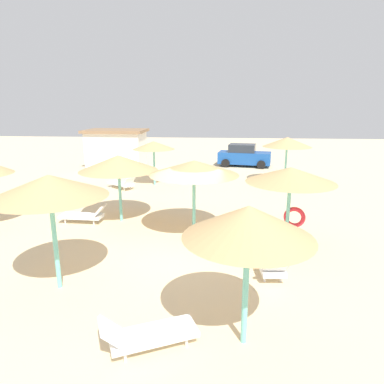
# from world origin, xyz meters

# --- Properties ---
(ground_plane) EXTENTS (80.00, 80.00, 0.00)m
(ground_plane) POSITION_xyz_m (0.00, 0.00, 0.00)
(ground_plane) COLOR beige
(parasol_1) EXTENTS (2.86, 2.86, 2.73)m
(parasol_1) POSITION_xyz_m (3.37, 0.48, 2.45)
(parasol_1) COLOR #6BC6BC
(parasol_1) RESTS_ON ground
(parasol_2) EXTENTS (2.87, 2.87, 2.82)m
(parasol_2) POSITION_xyz_m (5.04, 10.18, 2.52)
(parasol_2) COLOR #6BC6BC
(parasol_2) RESTS_ON ground
(parasol_4) EXTENTS (2.47, 2.47, 2.86)m
(parasol_4) POSITION_xyz_m (1.66, -4.37, 2.54)
(parasol_4) COLOR #6BC6BC
(parasol_4) RESTS_ON ground
(parasol_5) EXTENTS (3.12, 3.12, 2.72)m
(parasol_5) POSITION_xyz_m (-2.90, 2.66, 2.41)
(parasol_5) COLOR #6BC6BC
(parasol_5) RESTS_ON ground
(parasol_6) EXTENTS (2.45, 2.45, 2.61)m
(parasol_6) POSITION_xyz_m (-2.78, 9.22, 2.36)
(parasol_6) COLOR #6BC6BC
(parasol_6) RESTS_ON ground
(parasol_7) EXTENTS (2.82, 2.82, 3.01)m
(parasol_7) POSITION_xyz_m (-3.00, -2.64, 2.72)
(parasol_7) COLOR #6BC6BC
(parasol_7) RESTS_ON ground
(parasol_8) EXTENTS (3.17, 3.17, 2.76)m
(parasol_8) POSITION_xyz_m (0.21, 1.34, 2.50)
(parasol_8) COLOR #6BC6BC
(parasol_8) RESTS_ON ground
(lounger_1) EXTENTS (0.81, 1.92, 0.76)m
(lounger_1) POSITION_xyz_m (2.57, -1.42, 0.32)
(lounger_1) COLOR white
(lounger_1) RESTS_ON ground
(lounger_2) EXTENTS (0.68, 1.91, 0.69)m
(lounger_2) POSITION_xyz_m (6.42, 9.22, 0.31)
(lounger_2) COLOR white
(lounger_2) RESTS_ON ground
(lounger_4) EXTENTS (1.97, 1.37, 0.76)m
(lounger_4) POSITION_xyz_m (-0.22, -4.72, 0.32)
(lounger_4) COLOR white
(lounger_4) RESTS_ON ground
(lounger_5) EXTENTS (1.88, 0.71, 0.78)m
(lounger_5) POSITION_xyz_m (-4.30, 2.29, 0.32)
(lounger_5) COLOR white
(lounger_5) RESTS_ON ground
(lounger_6) EXTENTS (1.88, 1.59, 0.81)m
(lounger_6) POSITION_xyz_m (-4.44, 8.09, 0.33)
(lounger_6) COLOR white
(lounger_6) RESTS_ON ground
(bench_0) EXTENTS (1.55, 0.66, 0.49)m
(bench_0) POSITION_xyz_m (-6.11, 13.66, 0.35)
(bench_0) COLOR brown
(bench_0) RESTS_ON ground
(parked_car) EXTENTS (4.23, 2.52, 1.72)m
(parked_car) POSITION_xyz_m (2.96, 16.21, 0.82)
(parked_car) COLOR #194C9E
(parked_car) RESTS_ON ground
(beach_cabana) EXTENTS (4.40, 3.23, 2.90)m
(beach_cabana) POSITION_xyz_m (-6.68, 14.60, 1.47)
(beach_cabana) COLOR white
(beach_cabana) RESTS_ON ground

